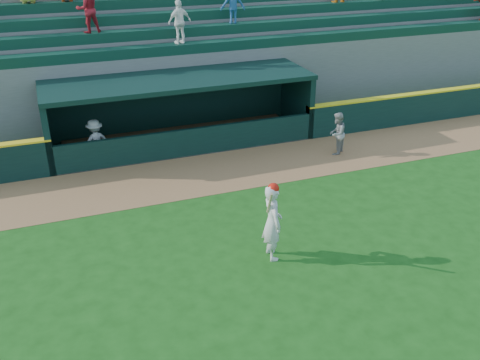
{
  "coord_description": "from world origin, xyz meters",
  "views": [
    {
      "loc": [
        -4.37,
        -10.15,
        7.46
      ],
      "look_at": [
        0.0,
        1.6,
        1.3
      ],
      "focal_mm": 40.0,
      "sensor_mm": 36.0,
      "label": 1
    }
  ],
  "objects": [
    {
      "name": "ground",
      "position": [
        0.0,
        0.0,
        0.0
      ],
      "size": [
        120.0,
        120.0,
        0.0
      ],
      "primitive_type": "plane",
      "color": "#174B12",
      "rests_on": "ground"
    },
    {
      "name": "warning_track",
      "position": [
        0.0,
        4.9,
        0.01
      ],
      "size": [
        40.0,
        3.0,
        0.01
      ],
      "primitive_type": "cube",
      "color": "#8F6039",
      "rests_on": "ground"
    },
    {
      "name": "field_wall_right",
      "position": [
        12.25,
        6.55,
        0.6
      ],
      "size": [
        15.5,
        0.3,
        1.2
      ],
      "primitive_type": "cube",
      "color": "black",
      "rests_on": "ground"
    },
    {
      "name": "wall_stripe_right",
      "position": [
        12.25,
        6.55,
        1.23
      ],
      "size": [
        15.5,
        0.32,
        0.06
      ],
      "primitive_type": "cube",
      "color": "yellow",
      "rests_on": "field_wall_right"
    },
    {
      "name": "dugout_player_front",
      "position": [
        4.82,
        4.91,
        0.75
      ],
      "size": [
        0.92,
        0.91,
        1.49
      ],
      "primitive_type": "imported",
      "rotation": [
        0.0,
        0.0,
        3.87
      ],
      "color": "gray",
      "rests_on": "ground"
    },
    {
      "name": "dugout_player_inside",
      "position": [
        -3.12,
        7.03,
        0.76
      ],
      "size": [
        1.1,
        0.82,
        1.52
      ],
      "primitive_type": "imported",
      "rotation": [
        0.0,
        0.0,
        3.43
      ],
      "color": "#A8A9A3",
      "rests_on": "ground"
    },
    {
      "name": "dugout",
      "position": [
        0.0,
        8.0,
        1.36
      ],
      "size": [
        9.4,
        2.8,
        2.46
      ],
      "color": "slate",
      "rests_on": "ground"
    },
    {
      "name": "stands",
      "position": [
        0.01,
        12.56,
        2.4
      ],
      "size": [
        34.5,
        6.25,
        7.5
      ],
      "color": "slate",
      "rests_on": "ground"
    },
    {
      "name": "batter_at_plate",
      "position": [
        0.17,
        -0.16,
        1.0
      ],
      "size": [
        0.53,
        0.84,
        2.01
      ],
      "color": "silver",
      "rests_on": "ground"
    }
  ]
}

